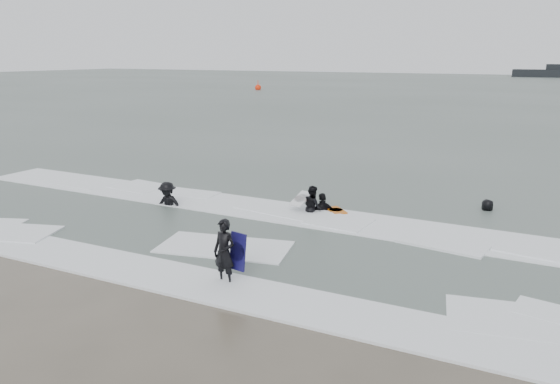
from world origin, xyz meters
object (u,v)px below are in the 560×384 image
at_px(surfer_centre, 225,283).
at_px(surfer_breaker, 168,207).
at_px(surfer_right_near, 323,212).
at_px(surfer_wading, 313,214).
at_px(buoy, 258,88).
at_px(surfer_right_far, 487,212).

distance_m(surfer_centre, surfer_breaker, 7.68).
height_order(surfer_centre, surfer_right_near, surfer_right_near).
bearing_deg(surfer_centre, surfer_wading, 101.30).
bearing_deg(surfer_centre, buoy, 125.35).
height_order(surfer_centre, surfer_right_far, surfer_centre).
bearing_deg(surfer_breaker, surfer_wading, 13.92).
bearing_deg(surfer_right_far, surfer_right_near, -8.49).
height_order(surfer_breaker, surfer_right_near, surfer_right_near).
bearing_deg(buoy, surfer_wading, -58.77).
bearing_deg(buoy, surfer_right_far, -53.59).
relative_size(surfer_right_near, surfer_right_far, 1.16).
bearing_deg(surfer_right_far, surfer_breaker, -11.67).
height_order(surfer_right_far, buoy, buoy).
xyz_separation_m(surfer_wading, buoy, (-37.11, 61.19, 0.42)).
bearing_deg(surfer_wading, surfer_breaker, 62.83).
bearing_deg(surfer_breaker, surfer_centre, -45.23).
height_order(surfer_right_near, buoy, buoy).
relative_size(surfer_wading, surfer_breaker, 0.87).
bearing_deg(surfer_right_near, buoy, -101.53).
xyz_separation_m(surfer_centre, buoy, (-37.70, 67.95, 0.42)).
xyz_separation_m(surfer_right_far, buoy, (-42.74, 57.95, 0.42)).
distance_m(surfer_right_near, surfer_right_far, 6.11).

